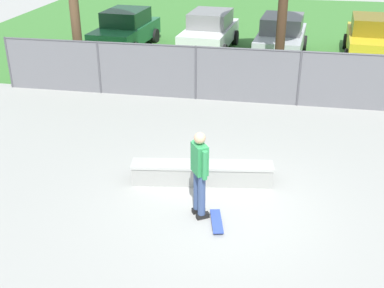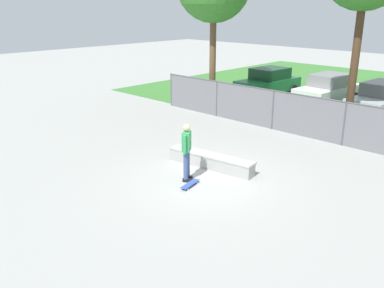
{
  "view_description": "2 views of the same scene",
  "coord_description": "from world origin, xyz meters",
  "px_view_note": "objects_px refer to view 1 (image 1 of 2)",
  "views": [
    {
      "loc": [
        0.96,
        -8.51,
        5.54
      ],
      "look_at": [
        -0.64,
        0.26,
        1.26
      ],
      "focal_mm": 45.75,
      "sensor_mm": 36.0,
      "label": 1
    },
    {
      "loc": [
        7.9,
        -8.74,
        5.17
      ],
      "look_at": [
        -0.81,
        0.3,
        0.92
      ],
      "focal_mm": 38.42,
      "sensor_mm": 36.0,
      "label": 2
    }
  ],
  "objects_px": {
    "car_green": "(126,29)",
    "car_silver": "(281,36)",
    "skateboard": "(217,221)",
    "skateboarder": "(200,171)",
    "concrete_ledge": "(202,173)",
    "car_yellow": "(371,37)",
    "car_white": "(210,31)"
  },
  "relations": [
    {
      "from": "concrete_ledge",
      "to": "car_green",
      "type": "distance_m",
      "value": 12.24
    },
    {
      "from": "concrete_ledge",
      "to": "car_white",
      "type": "height_order",
      "value": "car_white"
    },
    {
      "from": "car_green",
      "to": "skateboarder",
      "type": "bearing_deg",
      "value": -66.6
    },
    {
      "from": "skateboarder",
      "to": "car_yellow",
      "type": "xyz_separation_m",
      "value": [
        4.95,
        12.72,
        -0.17
      ]
    },
    {
      "from": "car_green",
      "to": "car_silver",
      "type": "distance_m",
      "value": 6.69
    },
    {
      "from": "skateboarder",
      "to": "car_yellow",
      "type": "bearing_deg",
      "value": 68.73
    },
    {
      "from": "car_white",
      "to": "car_silver",
      "type": "distance_m",
      "value": 3.07
    },
    {
      "from": "car_silver",
      "to": "car_yellow",
      "type": "xyz_separation_m",
      "value": [
        3.62,
        0.5,
        0.0
      ]
    },
    {
      "from": "concrete_ledge",
      "to": "skateboarder",
      "type": "relative_size",
      "value": 1.75
    },
    {
      "from": "concrete_ledge",
      "to": "skateboard",
      "type": "xyz_separation_m",
      "value": [
        0.54,
        -1.55,
        -0.17
      ]
    },
    {
      "from": "car_silver",
      "to": "car_green",
      "type": "bearing_deg",
      "value": 178.75
    },
    {
      "from": "skateboard",
      "to": "car_green",
      "type": "distance_m",
      "value": 13.88
    },
    {
      "from": "skateboarder",
      "to": "car_green",
      "type": "xyz_separation_m",
      "value": [
        -5.35,
        12.37,
        -0.17
      ]
    },
    {
      "from": "skateboarder",
      "to": "car_green",
      "type": "height_order",
      "value": "skateboarder"
    },
    {
      "from": "concrete_ledge",
      "to": "car_yellow",
      "type": "bearing_deg",
      "value": 65.89
    },
    {
      "from": "concrete_ledge",
      "to": "skateboard",
      "type": "bearing_deg",
      "value": -70.74
    },
    {
      "from": "car_green",
      "to": "car_silver",
      "type": "bearing_deg",
      "value": -1.25
    },
    {
      "from": "skateboarder",
      "to": "car_silver",
      "type": "height_order",
      "value": "skateboarder"
    },
    {
      "from": "skateboard",
      "to": "skateboarder",
      "type": "bearing_deg",
      "value": 147.03
    },
    {
      "from": "concrete_ledge",
      "to": "car_green",
      "type": "relative_size",
      "value": 0.73
    },
    {
      "from": "concrete_ledge",
      "to": "skateboard",
      "type": "relative_size",
      "value": 3.86
    },
    {
      "from": "skateboard",
      "to": "car_silver",
      "type": "xyz_separation_m",
      "value": [
        0.95,
        12.47,
        0.77
      ]
    },
    {
      "from": "skateboarder",
      "to": "skateboard",
      "type": "relative_size",
      "value": 2.21
    },
    {
      "from": "car_silver",
      "to": "car_yellow",
      "type": "distance_m",
      "value": 3.65
    },
    {
      "from": "skateboard",
      "to": "car_white",
      "type": "relative_size",
      "value": 0.19
    },
    {
      "from": "concrete_ledge",
      "to": "car_green",
      "type": "xyz_separation_m",
      "value": [
        -5.19,
        11.07,
        0.6
      ]
    },
    {
      "from": "concrete_ledge",
      "to": "car_green",
      "type": "height_order",
      "value": "car_green"
    },
    {
      "from": "car_silver",
      "to": "concrete_ledge",
      "type": "bearing_deg",
      "value": -97.79
    },
    {
      "from": "skateboard",
      "to": "car_yellow",
      "type": "height_order",
      "value": "car_yellow"
    },
    {
      "from": "skateboarder",
      "to": "car_white",
      "type": "height_order",
      "value": "skateboarder"
    },
    {
      "from": "concrete_ledge",
      "to": "car_yellow",
      "type": "relative_size",
      "value": 0.73
    },
    {
      "from": "skateboarder",
      "to": "skateboard",
      "type": "height_order",
      "value": "skateboarder"
    }
  ]
}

